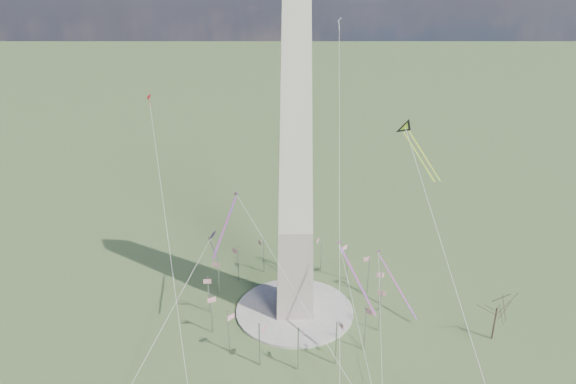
{
  "coord_description": "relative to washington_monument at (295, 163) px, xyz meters",
  "views": [
    {
      "loc": [
        -4.9,
        -133.37,
        91.99
      ],
      "look_at": [
        -2.03,
        0.0,
        39.55
      ],
      "focal_mm": 32.0,
      "sensor_mm": 36.0,
      "label": 1
    }
  ],
  "objects": [
    {
      "name": "kite_delta_black",
      "position": [
        31.33,
        4.85,
        7.68
      ],
      "size": [
        10.66,
        16.84,
        13.92
      ],
      "rotation": [
        0.0,
        0.0,
        3.57
      ],
      "color": "black",
      "rests_on": "ground"
    },
    {
      "name": "plaza",
      "position": [
        0.0,
        0.0,
        -47.55
      ],
      "size": [
        36.0,
        36.0,
        0.8
      ],
      "primitive_type": "cylinder",
      "color": "beige",
      "rests_on": "ground"
    },
    {
      "name": "kite_streamer_left",
      "position": [
        14.3,
        -16.52,
        -23.55
      ],
      "size": [
        8.91,
        17.53,
        12.89
      ],
      "rotation": [
        0.0,
        0.0,
        3.57
      ],
      "color": "red",
      "rests_on": "ground"
    },
    {
      "name": "kite_streamer_mid",
      "position": [
        -18.81,
        -2.51,
        -14.88
      ],
      "size": [
        6.58,
        17.85,
        12.61
      ],
      "rotation": [
        0.0,
        0.0,
        2.84
      ],
      "color": "red",
      "rests_on": "ground"
    },
    {
      "name": "flagpole_ring",
      "position": [
        -0.0,
        -0.0,
        -40.68
      ],
      "size": [
        54.4,
        54.4,
        13.0
      ],
      "color": "#B4B5BB",
      "rests_on": "ground"
    },
    {
      "name": "kite_small_red",
      "position": [
        -46.09,
        32.06,
        11.91
      ],
      "size": [
        1.64,
        1.43,
        4.26
      ],
      "rotation": [
        0.0,
        0.0,
        3.2
      ],
      "color": "red",
      "rests_on": "ground"
    },
    {
      "name": "tree_near",
      "position": [
        55.58,
        -14.39,
        -37.06
      ],
      "size": [
        8.73,
        8.73,
        15.28
      ],
      "color": "#3F2F26",
      "rests_on": "ground"
    },
    {
      "name": "washington_monument",
      "position": [
        0.0,
        0.0,
        0.0
      ],
      "size": [
        15.56,
        15.56,
        100.0
      ],
      "color": "#A9998D",
      "rests_on": "plaza"
    },
    {
      "name": "kite_diamond_purple",
      "position": [
        -24.27,
        3.18,
        -24.19
      ],
      "size": [
        2.33,
        3.54,
        10.63
      ],
      "rotation": [
        0.0,
        0.0,
        2.53
      ],
      "color": "#3B1769",
      "rests_on": "ground"
    },
    {
      "name": "ground",
      "position": [
        0.0,
        0.0,
        -47.95
      ],
      "size": [
        2000.0,
        2000.0,
        0.0
      ],
      "primitive_type": "plane",
      "color": "#456130",
      "rests_on": "ground"
    },
    {
      "name": "kite_small_white",
      "position": [
        16.36,
        48.92,
        34.43
      ],
      "size": [
        1.19,
        1.91,
        4.32
      ],
      "rotation": [
        0.0,
        0.0,
        2.71
      ],
      "color": "white",
      "rests_on": "ground"
    },
    {
      "name": "kite_streamer_right",
      "position": [
        30.07,
        4.13,
        -37.88
      ],
      "size": [
        10.05,
        18.76,
        13.95
      ],
      "rotation": [
        0.0,
        0.0,
        3.6
      ],
      "color": "red",
      "rests_on": "ground"
    }
  ]
}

